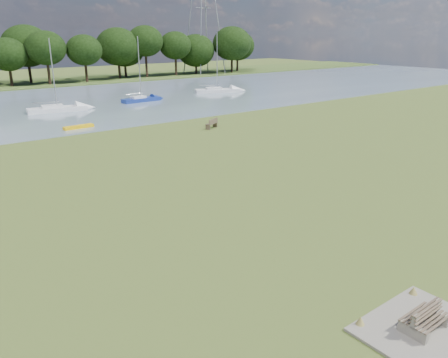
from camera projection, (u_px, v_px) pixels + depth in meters
ground at (191, 205)px, 25.02m from camera, size 220.00×220.00×0.00m
river at (14, 109)px, 56.69m from camera, size 220.00×40.00×0.10m
concrete_pad at (423, 329)px, 14.46m from camera, size 4.20×3.20×0.10m
bench_pair at (425, 319)px, 14.32m from camera, size 1.66×0.99×0.89m
riverbank_bench at (212, 124)px, 44.93m from camera, size 1.73×1.13×1.03m
kayak at (79, 127)px, 44.89m from camera, size 3.12×0.96×0.31m
sailboat_3 at (141, 98)px, 62.22m from camera, size 5.79×2.01×8.91m
sailboat_4 at (56, 107)px, 54.39m from camera, size 7.23×2.95×8.75m
sailboat_6 at (217, 89)px, 72.12m from camera, size 7.47×4.72×9.44m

